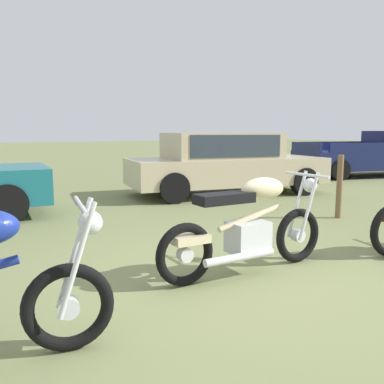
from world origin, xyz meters
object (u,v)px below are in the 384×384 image
(motorcycle_cream, at_px, (249,226))
(fence_post_wooden, at_px, (339,187))
(pickup_truck_navy, at_px, (382,153))
(car_beige, at_px, (224,160))

(motorcycle_cream, height_order, fence_post_wooden, fence_post_wooden)
(pickup_truck_navy, bearing_deg, motorcycle_cream, -135.29)
(car_beige, relative_size, pickup_truck_navy, 0.88)
(car_beige, height_order, pickup_truck_navy, pickup_truck_navy)
(fence_post_wooden, bearing_deg, car_beige, 90.79)
(car_beige, height_order, fence_post_wooden, car_beige)
(motorcycle_cream, height_order, car_beige, car_beige)
(motorcycle_cream, bearing_deg, pickup_truck_navy, 29.15)
(pickup_truck_navy, bearing_deg, fence_post_wooden, -133.65)
(motorcycle_cream, distance_m, pickup_truck_navy, 11.29)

